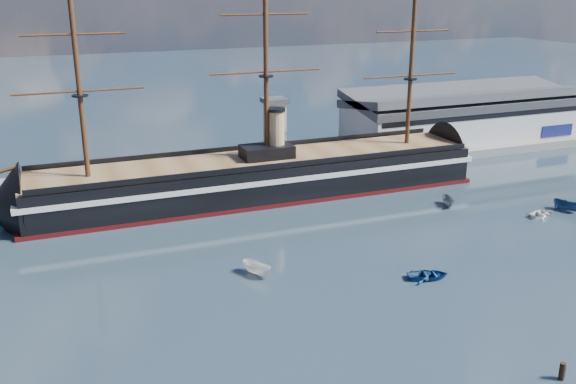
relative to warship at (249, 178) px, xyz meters
name	(u,v)px	position (x,y,z in m)	size (l,w,h in m)	color
ground	(326,226)	(7.32, -20.00, -4.04)	(600.00, 600.00, 0.00)	#293741
quay	(299,167)	(17.32, 16.00, -4.04)	(180.00, 18.00, 2.00)	slate
warehouse	(464,115)	(65.32, 20.00, 3.95)	(63.00, 21.00, 11.60)	#B7BABC
quay_tower	(275,131)	(10.32, 13.00, 5.72)	(5.00, 5.00, 15.00)	silver
warship	(249,178)	(0.00, 0.00, 0.00)	(112.93, 16.83, 53.94)	black
motorboat_a	(257,275)	(-10.35, -34.21, -4.04)	(6.42, 2.36, 2.57)	white
motorboat_b	(428,279)	(12.26, -44.44, -4.04)	(3.74, 1.50, 1.75)	navy
motorboat_c	(448,206)	(33.56, -19.14, -4.04)	(5.45, 2.00, 2.18)	slate
motorboat_e	(542,216)	(46.17, -30.36, -4.04)	(3.31, 1.32, 1.54)	silver
motorboat_f	(567,211)	(52.67, -29.71, -4.04)	(6.31, 2.32, 2.53)	navy
piling_near_mid	(561,380)	(11.71, -70.77, -4.04)	(0.64, 0.64, 2.75)	black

